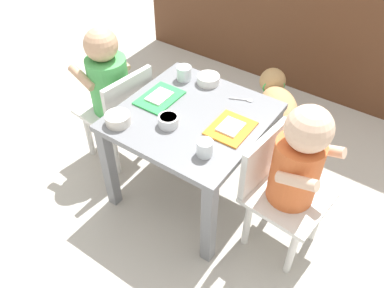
# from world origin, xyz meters

# --- Properties ---
(ground_plane) EXTENTS (7.00, 7.00, 0.00)m
(ground_plane) POSITION_xyz_m (0.00, 0.00, 0.00)
(ground_plane) COLOR #B2ADA3
(dining_table) EXTENTS (0.56, 0.56, 0.45)m
(dining_table) POSITION_xyz_m (0.00, 0.00, 0.37)
(dining_table) COLOR slate
(dining_table) RESTS_ON ground
(seated_child_left) EXTENTS (0.31, 0.31, 0.68)m
(seated_child_left) POSITION_xyz_m (-0.44, 0.00, 0.43)
(seated_child_left) COLOR silver
(seated_child_left) RESTS_ON ground
(seated_child_right) EXTENTS (0.31, 0.31, 0.69)m
(seated_child_right) POSITION_xyz_m (0.44, -0.02, 0.44)
(seated_child_right) COLOR silver
(seated_child_right) RESTS_ON ground
(dog) EXTENTS (0.34, 0.39, 0.31)m
(dog) POSITION_xyz_m (0.12, 0.59, 0.20)
(dog) COLOR tan
(dog) RESTS_ON ground
(food_tray_left) EXTENTS (0.14, 0.19, 0.02)m
(food_tray_left) POSITION_xyz_m (-0.17, 0.01, 0.46)
(food_tray_left) COLOR green
(food_tray_left) RESTS_ON dining_table
(food_tray_right) EXTENTS (0.15, 0.17, 0.02)m
(food_tray_right) POSITION_xyz_m (0.17, 0.01, 0.46)
(food_tray_right) COLOR orange
(food_tray_right) RESTS_ON dining_table
(water_cup_left) EXTENTS (0.06, 0.06, 0.06)m
(water_cup_left) POSITION_xyz_m (-0.17, 0.19, 0.48)
(water_cup_left) COLOR white
(water_cup_left) RESTS_ON dining_table
(water_cup_right) EXTENTS (0.06, 0.06, 0.06)m
(water_cup_right) POSITION_xyz_m (0.16, -0.16, 0.48)
(water_cup_right) COLOR white
(water_cup_right) RESTS_ON dining_table
(cereal_bowl_left_side) EXTENTS (0.10, 0.10, 0.04)m
(cereal_bowl_left_side) POSITION_xyz_m (-0.07, 0.22, 0.47)
(cereal_bowl_left_side) COLOR white
(cereal_bowl_left_side) RESTS_ON dining_table
(veggie_bowl_near) EXTENTS (0.08, 0.08, 0.04)m
(veggie_bowl_near) POSITION_xyz_m (-0.04, -0.10, 0.47)
(veggie_bowl_near) COLOR white
(veggie_bowl_near) RESTS_ON dining_table
(veggie_bowl_far) EXTENTS (0.10, 0.10, 0.04)m
(veggie_bowl_far) POSITION_xyz_m (-0.20, -0.20, 0.47)
(veggie_bowl_far) COLOR silver
(veggie_bowl_far) RESTS_ON dining_table
(spoon_by_left_tray) EXTENTS (0.10, 0.05, 0.01)m
(spoon_by_left_tray) POSITION_xyz_m (0.12, 0.20, 0.45)
(spoon_by_left_tray) COLOR silver
(spoon_by_left_tray) RESTS_ON dining_table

